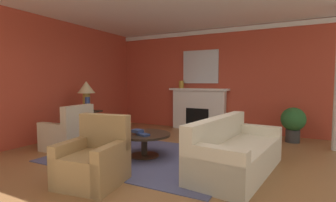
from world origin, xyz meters
TOP-DOWN VIEW (x-y plane):
  - ground_plane at (0.00, 0.00)m, footprint 8.78×8.78m
  - wall_fireplace at (0.00, 3.44)m, footprint 7.25×0.12m
  - wall_window at (-3.38, 0.30)m, footprint 0.12×7.35m
  - crown_moulding at (0.00, 3.36)m, footprint 7.25×0.08m
  - area_rug at (-0.53, 0.12)m, footprint 3.37×2.43m
  - fireplace at (-0.59, 3.23)m, footprint 1.80×0.35m
  - mantel_mirror at (-0.59, 3.35)m, footprint 1.10×0.04m
  - sofa at (1.20, 0.11)m, footprint 1.15×2.19m
  - armchair_near_window at (-2.28, -0.15)m, footprint 0.86×0.86m
  - armchair_facing_fireplace at (-0.47, -1.28)m, footprint 0.90×0.90m
  - coffee_table at (-0.53, 0.12)m, footprint 1.00×1.00m
  - side_table at (-2.73, 0.84)m, footprint 0.56×0.56m
  - table_lamp at (-2.73, 0.84)m, footprint 0.44×0.44m
  - vase_mantel_left at (-1.14, 3.18)m, footprint 0.15×0.15m
  - vase_on_side_table at (-2.58, 0.72)m, footprint 0.12×0.12m
  - book_red_cover at (-0.44, -0.05)m, footprint 0.27×0.22m
  - book_art_folio at (-0.59, -0.01)m, footprint 0.22×0.20m
  - potted_plant at (1.97, 2.74)m, footprint 0.56×0.56m

SIDE VIEW (x-z plane):
  - ground_plane at x=0.00m, z-range 0.00..0.00m
  - area_rug at x=-0.53m, z-range 0.00..0.01m
  - sofa at x=1.20m, z-range -0.13..0.72m
  - armchair_near_window at x=-2.28m, z-range -0.17..0.78m
  - armchair_facing_fireplace at x=-0.47m, z-range -0.17..0.78m
  - coffee_table at x=-0.53m, z-range 0.11..0.56m
  - side_table at x=-2.73m, z-range 0.05..0.75m
  - book_red_cover at x=-0.44m, z-range 0.45..0.49m
  - potted_plant at x=1.97m, z-range 0.08..0.91m
  - book_art_folio at x=-0.59m, z-range 0.49..0.54m
  - fireplace at x=-0.59m, z-range -0.03..1.21m
  - vase_on_side_table at x=-2.58m, z-range 0.70..1.06m
  - table_lamp at x=-2.73m, z-range 0.85..1.60m
  - vase_mantel_left at x=-1.14m, z-range 1.24..1.47m
  - wall_fireplace at x=0.00m, z-range 0.00..2.98m
  - wall_window at x=-3.38m, z-range 0.00..2.98m
  - mantel_mirror at x=-0.59m, z-range 1.39..2.38m
  - crown_moulding at x=0.00m, z-range 2.84..2.96m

